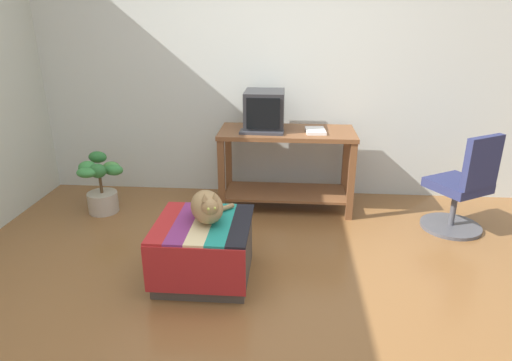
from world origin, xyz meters
TOP-DOWN VIEW (x-y plane):
  - ground_plane at (0.00, 0.00)m, footprint 14.00×14.00m
  - back_wall at (0.00, 2.05)m, footprint 8.00×0.10m
  - desk at (0.18, 1.60)m, footprint 1.27×0.57m
  - tv_monitor at (-0.04, 1.65)m, footprint 0.37×0.41m
  - keyboard at (-0.05, 1.47)m, footprint 0.41×0.17m
  - book at (0.44, 1.56)m, footprint 0.19×0.26m
  - ottoman_with_blanket at (-0.38, 0.29)m, footprint 0.67×0.68m
  - cat at (-0.35, 0.32)m, footprint 0.33×0.44m
  - potted_plant at (-1.57, 1.34)m, footprint 0.40×0.38m
  - office_chair at (1.70, 1.19)m, footprint 0.58×0.58m
  - pen at (0.48, 1.62)m, footprint 0.04×0.14m

SIDE VIEW (x-z plane):
  - ground_plane at x=0.00m, z-range 0.00..0.00m
  - ottoman_with_blanket at x=-0.38m, z-range 0.00..0.44m
  - potted_plant at x=-1.57m, z-range -0.01..0.55m
  - office_chair at x=1.70m, z-range -0.06..0.83m
  - desk at x=0.18m, z-range 0.13..0.91m
  - cat at x=-0.35m, z-range 0.42..0.68m
  - pen at x=0.48m, z-range 0.78..0.78m
  - keyboard at x=-0.05m, z-range 0.78..0.80m
  - book at x=0.44m, z-range 0.78..0.80m
  - tv_monitor at x=-0.04m, z-range 0.77..1.13m
  - back_wall at x=0.00m, z-range 0.00..2.60m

